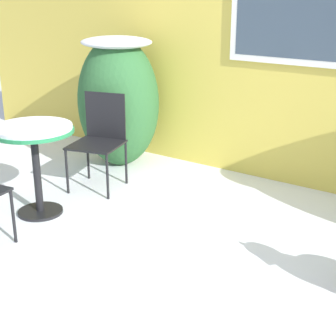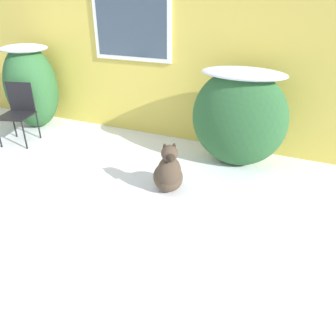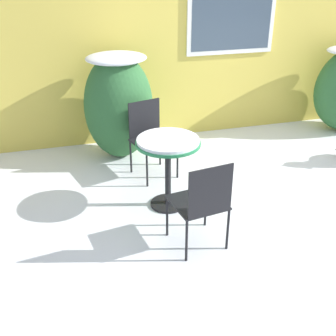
% 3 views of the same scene
% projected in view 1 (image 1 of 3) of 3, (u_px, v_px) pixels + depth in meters
% --- Properties ---
extents(ground_plane, '(16.00, 16.00, 0.00)m').
position_uv_depth(ground_plane, '(119.00, 265.00, 3.64)').
color(ground_plane, white).
extents(house_wall, '(8.00, 0.10, 3.01)m').
position_uv_depth(house_wall, '(268.00, 23.00, 4.80)').
color(house_wall, '#DBC14C').
rests_on(house_wall, ground_plane).
extents(shrub_left, '(0.89, 0.82, 1.37)m').
position_uv_depth(shrub_left, '(118.00, 99.00, 5.44)').
color(shrub_left, '#2D6033').
rests_on(shrub_left, ground_plane).
extents(patio_table, '(0.67, 0.67, 0.78)m').
position_uv_depth(patio_table, '(34.00, 143.00, 4.24)').
color(patio_table, black).
rests_on(patio_table, ground_plane).
extents(patio_chair_near_table, '(0.56, 0.56, 0.90)m').
position_uv_depth(patio_chair_near_table, '(100.00, 137.00, 4.90)').
color(patio_chair_near_table, black).
rests_on(patio_chair_near_table, ground_plane).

